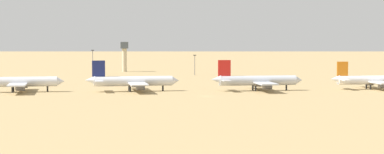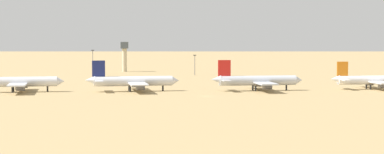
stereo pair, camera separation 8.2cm
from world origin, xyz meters
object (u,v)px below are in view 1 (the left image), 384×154
Objects in this scene: parked_jet_red_1 at (16,82)px; light_pole_west at (195,63)px; parked_jet_orange_4 at (371,80)px; parked_jet_navy_2 at (132,81)px; light_pole_mid at (93,60)px; parked_jet_red_3 at (257,81)px; control_tower at (124,54)px.

parked_jet_red_1 reaches higher than light_pole_west.
parked_jet_orange_4 is at bearing -59.71° from light_pole_west.
parked_jet_red_1 is at bearing -129.10° from light_pole_west.
parked_jet_navy_2 is at bearing -4.75° from parked_jet_red_1.
light_pole_mid reaches higher than parked_jet_red_1.
parked_jet_red_1 is at bearing -103.29° from light_pole_mid.
parked_jet_red_3 is 173.76m from control_tower.
parked_jet_red_3 is 2.71× the size of light_pole_mid.
parked_jet_red_3 is 2.09× the size of control_tower.
parked_jet_red_3 is at bearing -60.04° from light_pole_mid.
parked_jet_orange_4 is 2.50× the size of light_pole_mid.
parked_jet_navy_2 is at bearing 174.73° from parked_jet_red_3.
light_pole_mid is at bearing 117.61° from parked_jet_red_3.
parked_jet_red_3 is at bearing -178.92° from parked_jet_orange_4.
light_pole_west is at bearing 118.68° from parked_jet_orange_4.
light_pole_west is (92.91, 114.31, 2.92)m from parked_jet_red_1.
parked_jet_red_3 is at bearing -5.22° from parked_jet_red_1.
control_tower is 62.19m from light_pole_west.
parked_jet_red_1 is 2.09× the size of control_tower.
parked_jet_orange_4 reaches higher than light_pole_west.
parked_jet_red_3 reaches higher than light_pole_west.
light_pole_mid reaches higher than parked_jet_navy_2.
parked_jet_orange_4 is (109.90, -0.30, -0.33)m from parked_jet_navy_2.
light_pole_mid reaches higher than light_pole_west.
parked_jet_red_1 reaches higher than parked_jet_navy_2.
parked_jet_red_3 is 54.26m from parked_jet_orange_4.
light_pole_mid is (-20.76, 129.81, 4.44)m from parked_jet_navy_2.
light_pole_west is at bearing -12.34° from light_pole_mid.
light_pole_west is 64.17m from light_pole_mid.
parked_jet_red_1 is 147.33m from light_pole_west.
light_pole_west is (41.91, 116.10, 2.92)m from parked_jet_navy_2.
parked_jet_red_3 is at bearing -71.14° from control_tower.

